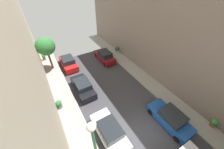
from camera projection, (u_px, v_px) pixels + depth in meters
name	position (u px, v px, depth m)	size (l,w,h in m)	color
ground	(145.00, 135.00, 11.43)	(32.00, 32.00, 0.00)	#38383D
sidewalk_right	(182.00, 110.00, 13.37)	(2.00, 44.00, 0.15)	gray
parked_car_left_3	(110.00, 131.00, 10.95)	(1.78, 4.20, 1.57)	white
parked_car_left_4	(83.00, 87.00, 15.05)	(1.78, 4.20, 1.57)	black
parked_car_left_5	(68.00, 62.00, 18.91)	(1.78, 4.20, 1.57)	red
parked_car_right_2	(170.00, 118.00, 11.90)	(1.78, 4.20, 1.57)	#194799
parked_car_right_3	(105.00, 56.00, 20.27)	(1.78, 4.20, 1.57)	maroon
street_tree_0	(45.00, 46.00, 16.61)	(2.41, 2.41, 4.70)	brown
potted_plant_0	(44.00, 57.00, 20.18)	(0.60, 0.60, 0.94)	brown
potted_plant_1	(214.00, 123.00, 11.66)	(0.57, 0.57, 0.87)	brown
potted_plant_3	(117.00, 49.00, 22.17)	(0.68, 0.68, 0.91)	#B2A899
potted_plant_4	(59.00, 104.00, 13.20)	(0.60, 0.60, 0.96)	slate
lamp_post	(95.00, 146.00, 6.78)	(0.44, 0.44, 6.23)	#26723F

